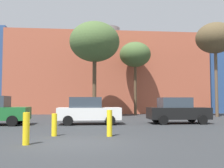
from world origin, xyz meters
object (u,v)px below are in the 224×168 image
(bare_tree_0, at_px, (215,39))
(bare_tree_2, at_px, (135,55))
(bollard_yellow_2, at_px, (54,125))
(bollard_yellow_1, at_px, (109,123))
(bare_tree_1, at_px, (95,42))
(bollard_yellow_0, at_px, (26,129))
(parked_car_3, at_px, (177,111))
(parked_car_2, at_px, (88,111))

(bare_tree_0, xyz_separation_m, bare_tree_2, (-7.43, 4.17, -1.08))
(bollard_yellow_2, bearing_deg, bollard_yellow_1, -7.90)
(bare_tree_1, bearing_deg, bare_tree_2, 34.57)
(bare_tree_0, distance_m, bollard_yellow_1, 19.36)
(bollard_yellow_1, bearing_deg, bare_tree_0, 48.44)
(bollard_yellow_0, height_order, bollard_yellow_1, bollard_yellow_1)
(parked_car_3, height_order, bollard_yellow_2, parked_car_3)
(parked_car_3, bearing_deg, bare_tree_1, 124.04)
(bare_tree_1, bearing_deg, bare_tree_0, -4.38)
(parked_car_2, distance_m, bollard_yellow_2, 6.06)
(parked_car_3, distance_m, bare_tree_1, 11.83)
(bare_tree_0, height_order, bare_tree_1, bare_tree_0)
(bollard_yellow_0, distance_m, bollard_yellow_2, 2.43)
(bare_tree_0, relative_size, bare_tree_2, 1.15)
(parked_car_3, height_order, bollard_yellow_0, parked_car_3)
(parked_car_2, height_order, bollard_yellow_0, parked_car_2)
(bollard_yellow_1, bearing_deg, bare_tree_2, 75.74)
(parked_car_2, height_order, bare_tree_2, bare_tree_2)
(parked_car_2, xyz_separation_m, bollard_yellow_0, (-2.28, -8.15, -0.32))
(parked_car_3, bearing_deg, parked_car_2, 180.00)
(bare_tree_2, xyz_separation_m, bollard_yellow_0, (-7.65, -19.57, -6.19))
(bare_tree_2, relative_size, bollard_yellow_0, 7.10)
(parked_car_3, xyz_separation_m, bollard_yellow_1, (-5.29, -6.18, -0.31))
(bollard_yellow_0, bearing_deg, bollard_yellow_1, 31.86)
(parked_car_2, relative_size, bare_tree_0, 0.44)
(parked_car_2, height_order, parked_car_3, parked_car_2)
(parked_car_2, xyz_separation_m, bare_tree_1, (0.66, 8.18, 6.52))
(bollard_yellow_1, bearing_deg, bollard_yellow_2, 172.10)
(bare_tree_0, height_order, bollard_yellow_0, bare_tree_0)
(bollard_yellow_1, bearing_deg, bollard_yellow_0, -148.14)
(parked_car_2, distance_m, bare_tree_1, 10.48)
(bare_tree_2, relative_size, bollard_yellow_2, 8.21)
(bare_tree_1, xyz_separation_m, bollard_yellow_2, (-2.22, -14.01, -6.93))
(bollard_yellow_2, bearing_deg, bare_tree_1, 80.99)
(parked_car_3, xyz_separation_m, bare_tree_1, (-5.52, 8.18, 6.53))
(bare_tree_0, bearing_deg, parked_car_3, -132.39)
(parked_car_3, distance_m, bollard_yellow_1, 8.14)
(parked_car_3, relative_size, bare_tree_2, 0.51)
(bare_tree_1, height_order, bollard_yellow_1, bare_tree_1)
(bare_tree_0, xyz_separation_m, bollard_yellow_2, (-14.36, -13.09, -7.36))
(bare_tree_1, height_order, bare_tree_2, bare_tree_1)
(bollard_yellow_0, distance_m, bollard_yellow_1, 3.74)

